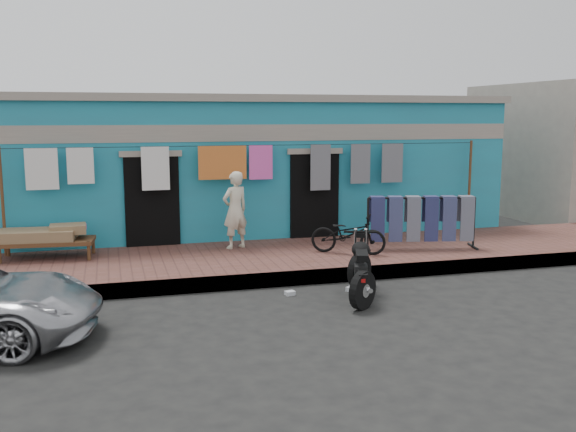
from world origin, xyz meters
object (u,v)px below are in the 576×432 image
(seated_person, at_px, (235,210))
(motorcycle, at_px, (361,267))
(bicycle, at_px, (348,230))
(jeans_rack, at_px, (421,221))
(charpoy, at_px, (48,243))

(seated_person, xyz_separation_m, motorcycle, (1.42, -3.23, -0.52))
(bicycle, relative_size, jeans_rack, 0.62)
(motorcycle, relative_size, jeans_rack, 0.72)
(bicycle, bearing_deg, motorcycle, -164.61)
(motorcycle, bearing_deg, bicycle, 94.19)
(jeans_rack, bearing_deg, seated_person, 164.34)
(motorcycle, bearing_deg, jeans_rack, 65.02)
(bicycle, xyz_separation_m, charpoy, (-5.60, 1.14, -0.17))
(jeans_rack, bearing_deg, bicycle, -177.05)
(charpoy, bearing_deg, bicycle, -11.47)
(charpoy, distance_m, jeans_rack, 7.29)
(seated_person, relative_size, motorcycle, 0.93)
(seated_person, distance_m, bicycle, 2.32)
(motorcycle, relative_size, charpoy, 0.90)
(seated_person, height_order, bicycle, seated_person)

